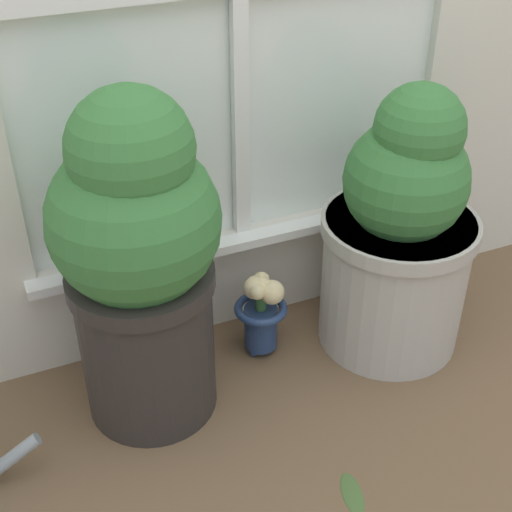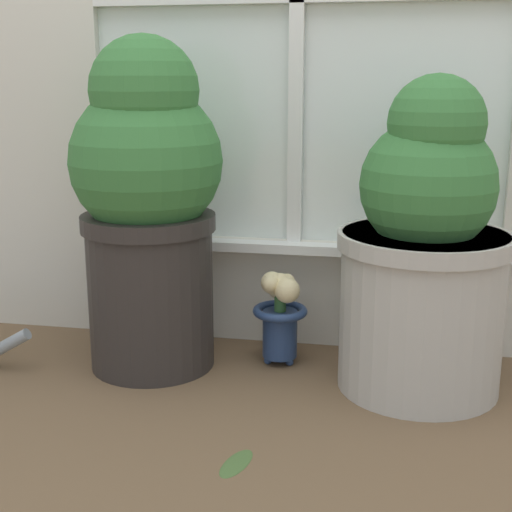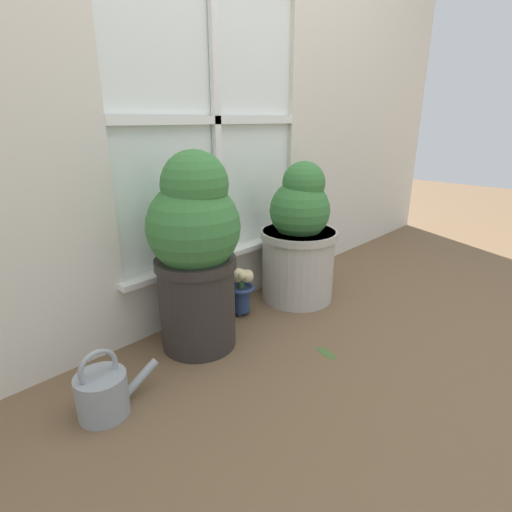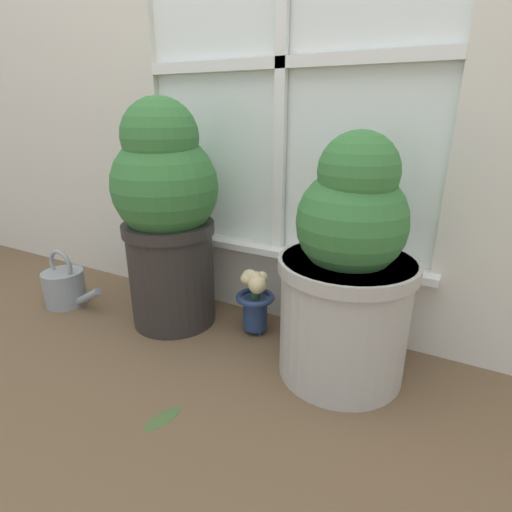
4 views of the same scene
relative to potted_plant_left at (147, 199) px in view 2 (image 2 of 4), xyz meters
The scene contains 5 objects.
ground_plane 0.66m from the potted_plant_left, 51.60° to the right, with size 10.00×10.00×0.00m, color brown.
potted_plant_left is the anchor object (origin of this frame).
potted_plant_right 0.65m from the potted_plant_left, ahead, with size 0.39×0.39×0.70m.
flower_vase 0.42m from the potted_plant_left, 12.26° to the left, with size 0.14×0.14×0.24m.
fallen_leaf 0.66m from the potted_plant_left, 54.43° to the right, with size 0.07×0.12×0.01m.
Camera 2 is at (0.24, -1.18, 0.70)m, focal length 50.00 mm.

